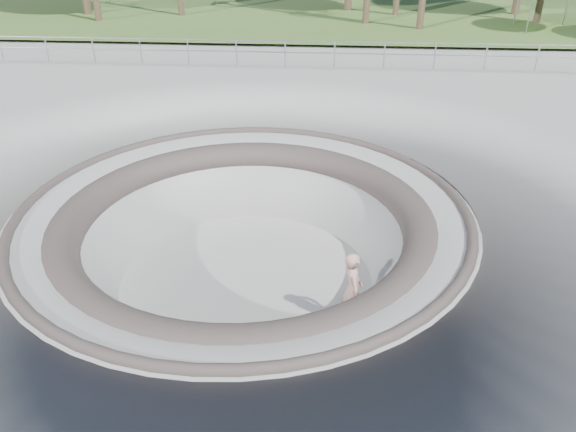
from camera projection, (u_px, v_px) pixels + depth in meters
name	position (u px, v px, depth m)	size (l,w,h in m)	color
ground	(244.00, 209.00, 12.69)	(180.00, 180.00, 0.00)	#9B9B96
skate_bowl	(247.00, 275.00, 13.59)	(14.00, 14.00, 4.10)	#9B9B96
distant_hills	(348.00, 29.00, 65.56)	(103.20, 45.00, 28.60)	brown
safety_railing	(285.00, 53.00, 22.78)	(25.00, 0.06, 1.03)	#94969C
skateboard	(350.00, 323.00, 12.06)	(0.93, 0.35, 0.09)	#905E39
skater	(352.00, 289.00, 11.62)	(0.64, 0.42, 1.75)	tan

